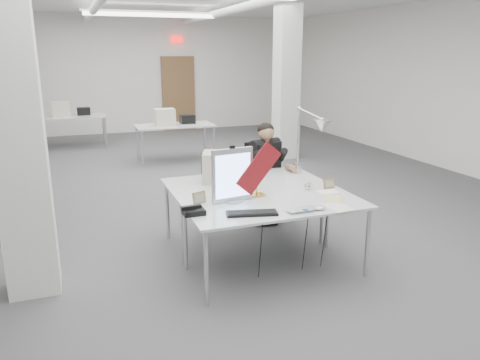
% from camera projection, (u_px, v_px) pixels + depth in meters
% --- Properties ---
extents(room_shell, '(10.04, 14.04, 3.24)m').
position_uv_depth(room_shell, '(204.00, 89.00, 6.80)').
color(room_shell, '#474749').
rests_on(room_shell, ground).
extents(desk_main, '(1.80, 0.90, 0.02)m').
position_uv_depth(desk_main, '(276.00, 205.00, 4.66)').
color(desk_main, silver).
rests_on(desk_main, room_shell).
extents(desk_second, '(1.80, 0.90, 0.02)m').
position_uv_depth(desk_second, '(244.00, 182.00, 5.47)').
color(desk_second, silver).
rests_on(desk_second, room_shell).
extents(bg_desk_a, '(1.60, 0.80, 0.02)m').
position_uv_depth(bg_desk_a, '(175.00, 125.00, 9.70)').
color(bg_desk_a, silver).
rests_on(bg_desk_a, room_shell).
extents(bg_desk_b, '(1.60, 0.80, 0.02)m').
position_uv_depth(bg_desk_b, '(71.00, 117.00, 11.03)').
color(bg_desk_b, silver).
rests_on(bg_desk_b, room_shell).
extents(office_chair, '(0.69, 0.69, 1.13)m').
position_uv_depth(office_chair, '(264.00, 181.00, 6.21)').
color(office_chair, black).
rests_on(office_chair, room_shell).
extents(seated_person, '(0.56, 0.63, 0.79)m').
position_uv_depth(seated_person, '(266.00, 157.00, 6.08)').
color(seated_person, black).
rests_on(seated_person, office_chair).
extents(monitor, '(0.44, 0.11, 0.55)m').
position_uv_depth(monitor, '(232.00, 175.00, 4.65)').
color(monitor, '#B8B9BD').
rests_on(monitor, desk_main).
extents(pennant, '(0.50, 0.04, 0.54)m').
position_uv_depth(pennant, '(259.00, 168.00, 4.70)').
color(pennant, maroon).
rests_on(pennant, monitor).
extents(keyboard, '(0.50, 0.26, 0.02)m').
position_uv_depth(keyboard, '(252.00, 213.00, 4.34)').
color(keyboard, black).
rests_on(keyboard, desk_main).
extents(laptop, '(0.34, 0.23, 0.03)m').
position_uv_depth(laptop, '(305.00, 211.00, 4.39)').
color(laptop, silver).
rests_on(laptop, desk_main).
extents(mouse, '(0.11, 0.07, 0.04)m').
position_uv_depth(mouse, '(321.00, 208.00, 4.45)').
color(mouse, silver).
rests_on(mouse, desk_main).
extents(bankers_lamp, '(0.30, 0.18, 0.32)m').
position_uv_depth(bankers_lamp, '(257.00, 181.00, 4.86)').
color(bankers_lamp, '#CB8E3F').
rests_on(bankers_lamp, desk_main).
extents(desk_phone, '(0.20, 0.18, 0.05)m').
position_uv_depth(desk_phone, '(193.00, 211.00, 4.35)').
color(desk_phone, black).
rests_on(desk_phone, desk_main).
extents(picture_frame_left, '(0.15, 0.09, 0.12)m').
position_uv_depth(picture_frame_left, '(199.00, 198.00, 4.65)').
color(picture_frame_left, olive).
rests_on(picture_frame_left, desk_main).
extents(picture_frame_right, '(0.14, 0.04, 0.11)m').
position_uv_depth(picture_frame_right, '(329.00, 183.00, 5.17)').
color(picture_frame_right, '#966A40').
rests_on(picture_frame_right, desk_main).
extents(desk_clock, '(0.09, 0.04, 0.09)m').
position_uv_depth(desk_clock, '(308.00, 185.00, 5.10)').
color(desk_clock, '#BAB9BF').
rests_on(desk_clock, desk_main).
extents(paper_stack_a, '(0.23, 0.31, 0.01)m').
position_uv_depth(paper_stack_a, '(337.00, 207.00, 4.54)').
color(paper_stack_a, silver).
rests_on(paper_stack_a, desk_main).
extents(paper_stack_b, '(0.30, 0.32, 0.01)m').
position_uv_depth(paper_stack_b, '(332.00, 199.00, 4.79)').
color(paper_stack_b, '#CFC67B').
rests_on(paper_stack_b, desk_main).
extents(paper_stack_c, '(0.23, 0.16, 0.01)m').
position_uv_depth(paper_stack_c, '(328.00, 192.00, 5.04)').
color(paper_stack_c, white).
rests_on(paper_stack_c, desk_main).
extents(beige_monitor, '(0.47, 0.46, 0.35)m').
position_uv_depth(beige_monitor, '(219.00, 167.00, 5.41)').
color(beige_monitor, '#BBB29B').
rests_on(beige_monitor, desk_second).
extents(architect_lamp, '(0.46, 0.68, 0.82)m').
position_uv_depth(architect_lamp, '(308.00, 144.00, 5.50)').
color(architect_lamp, silver).
rests_on(architect_lamp, desk_second).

